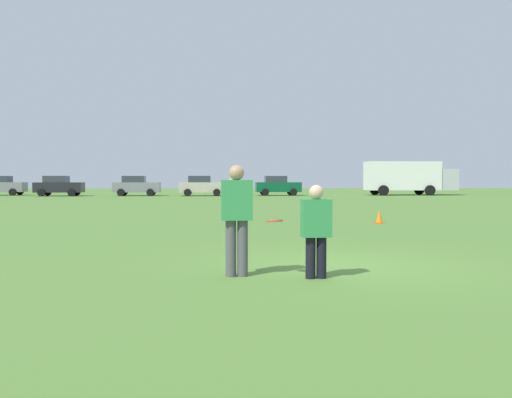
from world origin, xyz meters
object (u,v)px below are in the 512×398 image
frisbee (274,221)px  bystander_sideline_watcher (231,186)px  traffic_cone (379,217)px  box_truck (408,177)px  parked_car_near_left (1,186)px  parked_car_mid_left (59,186)px  parked_car_near_right (278,186)px  parked_car_mid_right (202,186)px  player_defender (316,227)px  player_thrower (237,214)px  parked_car_center (136,186)px

frisbee → bystander_sideline_watcher: 36.67m
frisbee → traffic_cone: 11.46m
box_truck → bystander_sideline_watcher: 18.39m
parked_car_near_left → bystander_sideline_watcher: bearing=-22.1°
box_truck → parked_car_mid_left: bearing=-178.3°
parked_car_near_right → bystander_sideline_watcher: bearing=-122.0°
parked_car_mid_left → parked_car_mid_right: 12.86m
player_defender → parked_car_mid_right: bearing=94.7°
traffic_cone → bystander_sideline_watcher: (-4.84, 26.19, 0.75)m
frisbee → bystander_sideline_watcher: bearing=90.4°
frisbee → parked_car_mid_right: parked_car_mid_right is taller
player_defender → box_truck: (16.00, 44.12, 0.94)m
player_defender → parked_car_near_right: parked_car_near_right is taller
parked_car_near_left → parked_car_mid_left: bearing=-22.5°
box_truck → parked_car_mid_right: bearing=-176.7°
player_thrower → box_truck: box_truck is taller
parked_car_center → bystander_sideline_watcher: (8.63, -6.64, 0.05)m
frisbee → player_thrower: bearing=176.8°
frisbee → traffic_cone: size_ratio=0.56×
parked_car_near_left → bystander_sideline_watcher: 23.23m
parked_car_mid_right → box_truck: (19.52, 1.13, 0.83)m
player_thrower → parked_car_near_left: (-21.17, 45.38, -0.07)m
player_defender → bystander_sideline_watcher: size_ratio=0.84×
frisbee → parked_car_center: parked_car_center is taller
bystander_sideline_watcher → parked_car_near_right: bearing=58.0°
player_thrower → player_defender: (1.23, -0.25, -0.19)m
parked_car_center → parked_car_mid_right: bearing=-5.1°
player_defender → parked_car_mid_left: (-16.39, 43.15, 0.12)m
traffic_cone → parked_car_near_right: bearing=90.8°
traffic_cone → box_truck: bearing=70.2°
player_thrower → parked_car_center: size_ratio=0.42×
player_thrower → bystander_sideline_watcher: size_ratio=1.02×
traffic_cone → parked_car_near_right: parked_car_near_right is taller
parked_car_mid_right → parked_car_near_right: size_ratio=1.00×
parked_car_mid_right → player_defender: bearing=-85.3°
traffic_cone → parked_car_mid_left: parked_car_mid_left is taller
parked_car_mid_right → parked_car_near_right: bearing=7.5°
parked_car_mid_left → parked_car_center: same height
player_thrower → frisbee: size_ratio=6.53×
player_thrower → player_defender: size_ratio=1.22×
frisbee → parked_car_near_right: (4.13, 43.70, 0.04)m
traffic_cone → parked_car_near_right: size_ratio=0.11×
traffic_cone → box_truck: 35.56m
traffic_cone → parked_car_center: 35.49m
parked_car_mid_left → parked_car_mid_right: size_ratio=1.00×
parked_car_near_right → parked_car_mid_right: bearing=-172.5°
traffic_cone → parked_car_center: parked_car_center is taller
parked_car_near_left → parked_car_near_right: 25.96m
parked_car_center → parked_car_mid_right: 6.01m
player_thrower → parked_car_near_right: parked_car_near_right is taller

